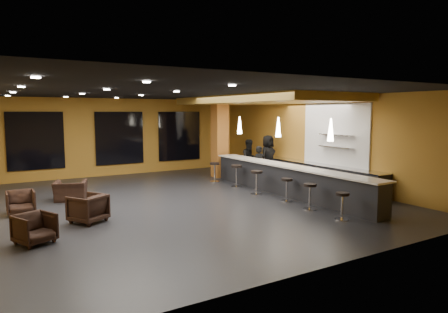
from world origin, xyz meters
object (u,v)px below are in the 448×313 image
staff_c (268,157)px  bar_stool_1 (310,193)px  pendant_0 (331,130)px  pendant_1 (278,127)px  prep_counter (318,176)px  pendant_2 (240,125)px  staff_a (260,165)px  bar_stool_5 (215,170)px  bar_stool_4 (237,173)px  armchair_b (88,208)px  armchair_d (70,191)px  bar_counter (287,181)px  bar_stool_0 (342,202)px  armchair_a (35,229)px  armchair_c (21,202)px  bar_stool_3 (257,179)px  bar_stool_2 (287,187)px  column (220,138)px  staff_b (250,159)px

staff_c → bar_stool_1: 5.76m
pendant_0 → pendant_1: (0.00, 2.50, 0.00)m
prep_counter → pendant_2: bearing=128.7°
staff_a → bar_stool_5: (-1.40, 1.22, -0.24)m
pendant_2 → bar_stool_4: (-0.71, -0.88, -1.80)m
pendant_2 → armchair_b: size_ratio=0.85×
pendant_0 → staff_a: 4.63m
staff_a → armchair_d: (-7.18, 0.61, -0.44)m
bar_counter → bar_stool_0: bar_counter is taller
armchair_a → armchair_b: bearing=16.0°
bar_stool_5 → prep_counter: bearing=-46.6°
staff_c → armchair_b: size_ratio=2.30×
bar_stool_0 → pendant_1: bearing=77.2°
staff_a → armchair_c: (-8.71, -0.52, -0.42)m
bar_stool_1 → staff_c: bearing=65.2°
armchair_c → bar_stool_5: (7.31, 1.74, 0.18)m
bar_counter → bar_stool_5: bar_counter is taller
bar_counter → bar_stool_5: size_ratio=9.90×
armchair_a → bar_stool_1: size_ratio=0.95×
pendant_0 → prep_counter: bearing=51.3°
pendant_0 → staff_c: (1.60, 5.19, -1.41)m
armchair_a → bar_stool_5: (7.26, 4.74, 0.18)m
pendant_1 → bar_stool_0: pendant_1 is taller
pendant_2 → armchair_a: pendant_2 is taller
staff_c → bar_stool_0: size_ratio=2.52×
bar_stool_3 → prep_counter: bearing=-1.0°
bar_stool_4 → bar_stool_0: bearing=-91.6°
bar_counter → bar_stool_3: size_ratio=9.41×
prep_counter → bar_stool_1: size_ratio=7.67×
armchair_c → armchair_a: bearing=-88.7°
prep_counter → bar_stool_1: (-2.81, -2.53, 0.07)m
armchair_c → bar_stool_3: 7.41m
bar_stool_5 → bar_stool_4: bearing=-83.6°
staff_c → bar_stool_5: (-2.47, 0.35, -0.42)m
bar_counter → bar_stool_2: size_ratio=10.59×
column → pendant_0: 6.63m
pendant_2 → pendant_0: bearing=-90.0°
bar_stool_4 → armchair_a: bearing=-155.9°
column → staff_a: (0.53, -2.28, -0.99)m
staff_b → armchair_c: (-9.05, -1.70, -0.51)m
staff_b → staff_c: bearing=-13.8°
armchair_b → column: bearing=-177.2°
armchair_c → bar_stool_2: bearing=-18.9°
bar_stool_0 → armchair_d: bearing=132.8°
bar_stool_1 → bar_stool_5: bearing=90.6°
staff_a → armchair_d: 7.22m
pendant_2 → armchair_d: size_ratio=0.70×
staff_a → bar_stool_3: 2.27m
column → staff_a: bearing=-77.0°
bar_stool_5 → column: bearing=50.6°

